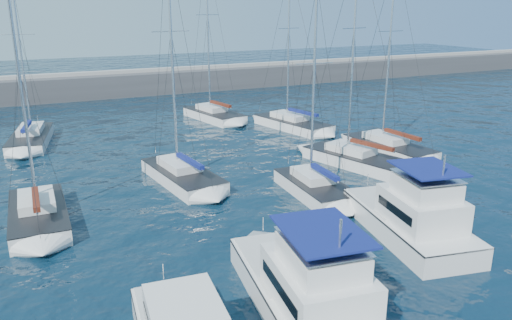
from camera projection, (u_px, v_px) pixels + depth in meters
name	position (u px, v px, depth m)	size (l,w,h in m)	color
ground	(344.00, 246.00, 26.06)	(220.00, 220.00, 0.00)	black
breakwater	(131.00, 87.00, 70.58)	(160.00, 6.00, 4.45)	#424244
motor_yacht_port_inner	(309.00, 293.00, 19.71)	(5.11, 10.37, 4.69)	silver
motor_yacht_stbd_inner	(413.00, 219.00, 26.59)	(5.34, 9.48, 4.69)	silver
sailboat_mid_a	(38.00, 215.00, 28.64)	(3.18, 7.71, 13.64)	silver
sailboat_mid_b	(182.00, 175.00, 35.28)	(4.07, 8.54, 16.70)	silver
sailboat_mid_c	(315.00, 187.00, 32.97)	(3.36, 7.08, 13.65)	silver
sailboat_mid_d	(355.00, 158.00, 39.12)	(5.44, 9.04, 16.76)	silver
sailboat_mid_e	(389.00, 147.00, 42.29)	(3.73, 8.69, 16.14)	silver
sailboat_back_a	(31.00, 138.00, 45.25)	(4.52, 9.32, 15.43)	silver
sailboat_back_b	(214.00, 115.00, 54.81)	(4.75, 8.64, 17.90)	silver
sailboat_back_c	(293.00, 124.00, 50.70)	(5.00, 9.36, 15.90)	silver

